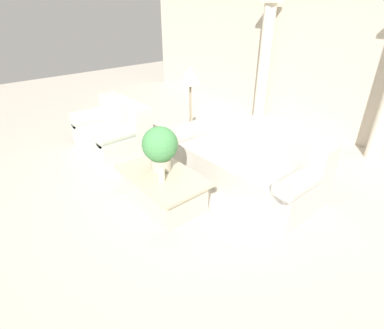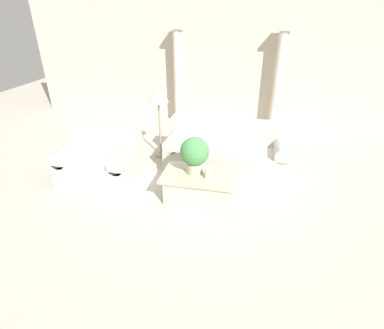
# 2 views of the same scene
# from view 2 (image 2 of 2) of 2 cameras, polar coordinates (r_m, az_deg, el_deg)

# --- Properties ---
(ground_plane) EXTENTS (16.00, 16.00, 0.00)m
(ground_plane) POSITION_cam_2_polar(r_m,az_deg,el_deg) (5.21, 1.29, -3.00)
(ground_plane) COLOR #BCB2A3
(wall_back) EXTENTS (10.00, 0.06, 3.20)m
(wall_back) POSITION_cam_2_polar(r_m,az_deg,el_deg) (7.67, 6.16, 19.65)
(wall_back) COLOR beige
(wall_back) RESTS_ON ground_plane
(sofa_long) EXTENTS (2.20, 0.87, 0.83)m
(sofa_long) POSITION_cam_2_polar(r_m,az_deg,el_deg) (5.58, 6.69, 2.90)
(sofa_long) COLOR #B7B2A8
(sofa_long) RESTS_ON ground_plane
(loveseat) EXTENTS (1.27, 0.87, 0.83)m
(loveseat) POSITION_cam_2_polar(r_m,az_deg,el_deg) (5.36, -16.97, 0.87)
(loveseat) COLOR #B6C1AF
(loveseat) RESTS_ON ground_plane
(coffee_table) EXTENTS (1.15, 0.71, 0.42)m
(coffee_table) POSITION_cam_2_polar(r_m,az_deg,el_deg) (4.64, 1.54, -4.09)
(coffee_table) COLOR beige
(coffee_table) RESTS_ON ground_plane
(potted_plant) EXTENTS (0.44, 0.44, 0.56)m
(potted_plant) POSITION_cam_2_polar(r_m,az_deg,el_deg) (4.46, 0.49, 2.17)
(potted_plant) COLOR #B2A893
(potted_plant) RESTS_ON coffee_table
(pillar_candle) EXTENTS (0.08, 0.08, 0.17)m
(pillar_candle) POSITION_cam_2_polar(r_m,az_deg,el_deg) (4.40, 2.94, -1.66)
(pillar_candle) COLOR beige
(pillar_candle) RESTS_ON coffee_table
(floor_lamp) EXTENTS (0.38, 0.38, 1.38)m
(floor_lamp) POSITION_cam_2_polar(r_m,az_deg,el_deg) (5.69, -6.45, 12.47)
(floor_lamp) COLOR gray
(floor_lamp) RESTS_ON ground_plane
(column_left) EXTENTS (0.32, 0.32, 2.29)m
(column_left) POSITION_cam_2_polar(r_m,az_deg,el_deg) (7.63, -2.62, 16.46)
(column_left) COLOR beige
(column_left) RESTS_ON ground_plane
(column_right) EXTENTS (0.32, 0.32, 2.29)m
(column_right) POSITION_cam_2_polar(r_m,az_deg,el_deg) (7.41, 16.11, 15.11)
(column_right) COLOR beige
(column_right) RESTS_ON ground_plane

